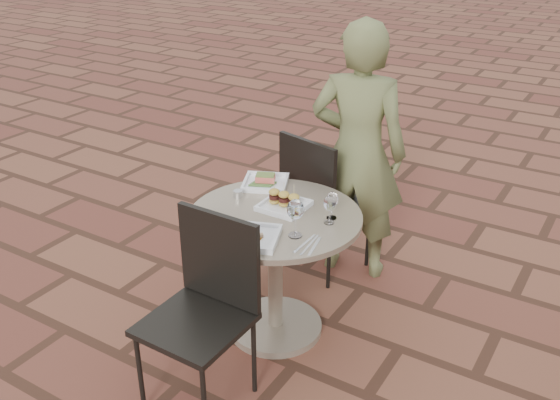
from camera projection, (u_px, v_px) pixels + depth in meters
The scene contains 13 objects.
ground at pixel (294, 366), 3.25m from camera, with size 60.00×60.00×0.00m, color brown.
cafe_table at pixel (275, 255), 3.31m from camera, with size 0.90×0.90×0.73m.
chair_far at pixel (318, 194), 3.84m from camera, with size 0.54×0.54×0.93m.
chair_near at pixel (207, 296), 2.86m from camera, with size 0.45×0.45×0.93m.
diner at pixel (358, 153), 3.76m from camera, with size 0.59×0.39×1.61m, color brown.
plate_salmon at pixel (265, 182), 3.52m from camera, with size 0.32×0.32×0.07m.
plate_sliders at pixel (284, 202), 3.25m from camera, with size 0.23×0.23×0.15m.
plate_tuna at pixel (252, 237), 2.96m from camera, with size 0.33×0.33×0.03m.
wine_glass_right at pixel (295, 210), 2.94m from camera, with size 0.08×0.08×0.19m.
wine_glass_mid at pixel (332, 200), 3.12m from camera, with size 0.06×0.06×0.15m.
wine_glass_far at pixel (330, 204), 3.07m from camera, with size 0.06×0.06×0.15m.
steel_ramekin at pixel (238, 194), 3.38m from camera, with size 0.05×0.05×0.04m, color silver.
cutlery_set at pixel (310, 245), 2.92m from camera, with size 0.09×0.21×0.00m, color silver, non-canonical shape.
Camera 1 is at (1.27, -2.20, 2.21)m, focal length 40.00 mm.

